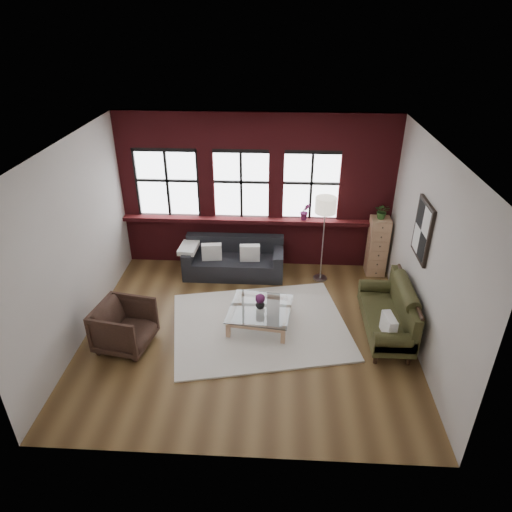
# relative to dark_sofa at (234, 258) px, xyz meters

# --- Properties ---
(floor) EXTENTS (5.50, 5.50, 0.00)m
(floor) POSITION_rel_dark_sofa_xyz_m (0.43, -1.90, -0.37)
(floor) COLOR brown
(floor) RESTS_ON ground
(ceiling) EXTENTS (5.50, 5.50, 0.00)m
(ceiling) POSITION_rel_dark_sofa_xyz_m (0.43, -1.90, 2.83)
(ceiling) COLOR white
(ceiling) RESTS_ON ground
(wall_back) EXTENTS (5.50, 0.00, 5.50)m
(wall_back) POSITION_rel_dark_sofa_xyz_m (0.43, 0.60, 1.23)
(wall_back) COLOR beige
(wall_back) RESTS_ON ground
(wall_front) EXTENTS (5.50, 0.00, 5.50)m
(wall_front) POSITION_rel_dark_sofa_xyz_m (0.43, -4.40, 1.23)
(wall_front) COLOR beige
(wall_front) RESTS_ON ground
(wall_left) EXTENTS (0.00, 5.00, 5.00)m
(wall_left) POSITION_rel_dark_sofa_xyz_m (-2.32, -1.90, 1.23)
(wall_left) COLOR beige
(wall_left) RESTS_ON ground
(wall_right) EXTENTS (0.00, 5.00, 5.00)m
(wall_right) POSITION_rel_dark_sofa_xyz_m (3.18, -1.90, 1.23)
(wall_right) COLOR beige
(wall_right) RESTS_ON ground
(brick_backwall) EXTENTS (5.50, 0.12, 3.20)m
(brick_backwall) POSITION_rel_dark_sofa_xyz_m (0.43, 0.54, 1.23)
(brick_backwall) COLOR maroon
(brick_backwall) RESTS_ON floor
(sill_ledge) EXTENTS (5.50, 0.30, 0.08)m
(sill_ledge) POSITION_rel_dark_sofa_xyz_m (0.43, 0.45, 0.67)
(sill_ledge) COLOR maroon
(sill_ledge) RESTS_ON brick_backwall
(window_left) EXTENTS (1.38, 0.10, 1.50)m
(window_left) POSITION_rel_dark_sofa_xyz_m (-1.37, 0.55, 1.38)
(window_left) COLOR black
(window_left) RESTS_ON brick_backwall
(window_mid) EXTENTS (1.38, 0.10, 1.50)m
(window_mid) POSITION_rel_dark_sofa_xyz_m (0.13, 0.55, 1.38)
(window_mid) COLOR black
(window_mid) RESTS_ON brick_backwall
(window_right) EXTENTS (1.38, 0.10, 1.50)m
(window_right) POSITION_rel_dark_sofa_xyz_m (1.53, 0.55, 1.38)
(window_right) COLOR black
(window_right) RESTS_ON brick_backwall
(wall_poster) EXTENTS (0.05, 0.74, 0.94)m
(wall_poster) POSITION_rel_dark_sofa_xyz_m (3.15, -1.60, 1.48)
(wall_poster) COLOR black
(wall_poster) RESTS_ON wall_right
(shag_rug) EXTENTS (3.37, 2.89, 0.03)m
(shag_rug) POSITION_rel_dark_sofa_xyz_m (0.62, -1.76, -0.35)
(shag_rug) COLOR beige
(shag_rug) RESTS_ON floor
(dark_sofa) EXTENTS (2.03, 0.82, 0.73)m
(dark_sofa) POSITION_rel_dark_sofa_xyz_m (0.00, 0.00, 0.00)
(dark_sofa) COLOR black
(dark_sofa) RESTS_ON floor
(pillow_a) EXTENTS (0.41, 0.19, 0.34)m
(pillow_a) POSITION_rel_dark_sofa_xyz_m (-0.43, -0.10, 0.19)
(pillow_a) COLOR white
(pillow_a) RESTS_ON dark_sofa
(pillow_b) EXTENTS (0.41, 0.17, 0.34)m
(pillow_b) POSITION_rel_dark_sofa_xyz_m (0.34, -0.10, 0.19)
(pillow_b) COLOR white
(pillow_b) RESTS_ON dark_sofa
(vintage_settee) EXTENTS (0.77, 1.72, 0.92)m
(vintage_settee) POSITION_rel_dark_sofa_xyz_m (2.73, -1.84, 0.09)
(vintage_settee) COLOR #313016
(vintage_settee) RESTS_ON floor
(pillow_settee) EXTENTS (0.19, 0.40, 0.34)m
(pillow_settee) POSITION_rel_dark_sofa_xyz_m (2.65, -2.37, 0.21)
(pillow_settee) COLOR white
(pillow_settee) RESTS_ON vintage_settee
(armchair) EXTENTS (0.98, 0.96, 0.77)m
(armchair) POSITION_rel_dark_sofa_xyz_m (-1.54, -2.38, 0.02)
(armchair) COLOR #322019
(armchair) RESTS_ON floor
(coffee_table) EXTENTS (1.16, 1.16, 0.35)m
(coffee_table) POSITION_rel_dark_sofa_xyz_m (0.62, -1.69, -0.20)
(coffee_table) COLOR tan
(coffee_table) RESTS_ON shag_rug
(vase) EXTENTS (0.19, 0.19, 0.17)m
(vase) POSITION_rel_dark_sofa_xyz_m (0.62, -1.69, 0.06)
(vase) COLOR #B2B2B2
(vase) RESTS_ON coffee_table
(flowers) EXTENTS (0.17, 0.17, 0.17)m
(flowers) POSITION_rel_dark_sofa_xyz_m (0.62, -1.69, 0.17)
(flowers) COLOR #612152
(flowers) RESTS_ON vase
(drawer_chest) EXTENTS (0.38, 0.38, 1.24)m
(drawer_chest) POSITION_rel_dark_sofa_xyz_m (2.92, 0.21, 0.25)
(drawer_chest) COLOR tan
(drawer_chest) RESTS_ON floor
(potted_plant_top) EXTENTS (0.35, 0.32, 0.32)m
(potted_plant_top) POSITION_rel_dark_sofa_xyz_m (2.92, 0.21, 1.03)
(potted_plant_top) COLOR #2D5923
(potted_plant_top) RESTS_ON drawer_chest
(floor_lamp) EXTENTS (0.40, 0.40, 1.93)m
(floor_lamp) POSITION_rel_dark_sofa_xyz_m (1.78, -0.11, 0.60)
(floor_lamp) COLOR #A5A5A8
(floor_lamp) RESTS_ON floor
(sill_plant) EXTENTS (0.23, 0.20, 0.36)m
(sill_plant) POSITION_rel_dark_sofa_xyz_m (1.43, 0.42, 0.90)
(sill_plant) COLOR #612152
(sill_plant) RESTS_ON sill_ledge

